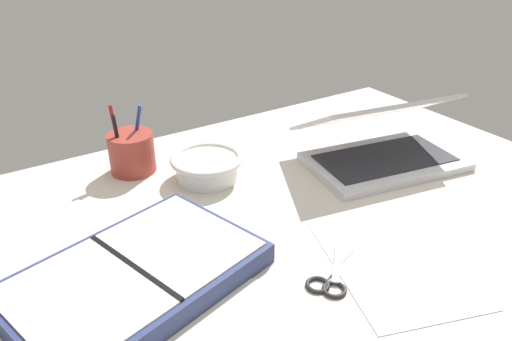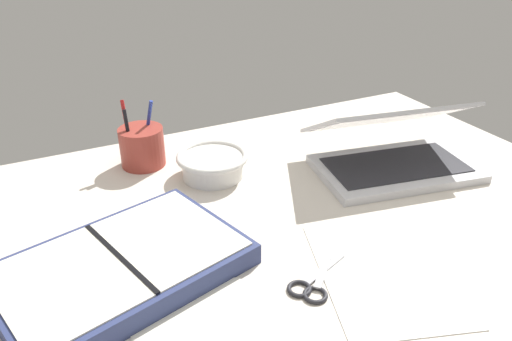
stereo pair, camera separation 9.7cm
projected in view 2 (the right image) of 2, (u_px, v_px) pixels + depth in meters
desk_top at (279, 232)px, 92.37cm from camera, size 140.00×100.00×2.00cm
laptop at (393, 151)px, 110.47cm from camera, size 38.05×30.65×16.15cm
bowl at (213, 164)px, 108.05cm from camera, size 15.55×15.55×5.31cm
pen_cup at (142, 146)px, 112.27cm from camera, size 9.95×9.95×15.54cm
planner at (121, 267)px, 78.89cm from camera, size 42.99×33.91×4.09cm
scissors at (312, 286)px, 77.34cm from camera, size 12.93×10.53×0.80cm
paper_sheet_front at (383, 272)px, 80.69cm from camera, size 28.00×33.33×0.16cm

